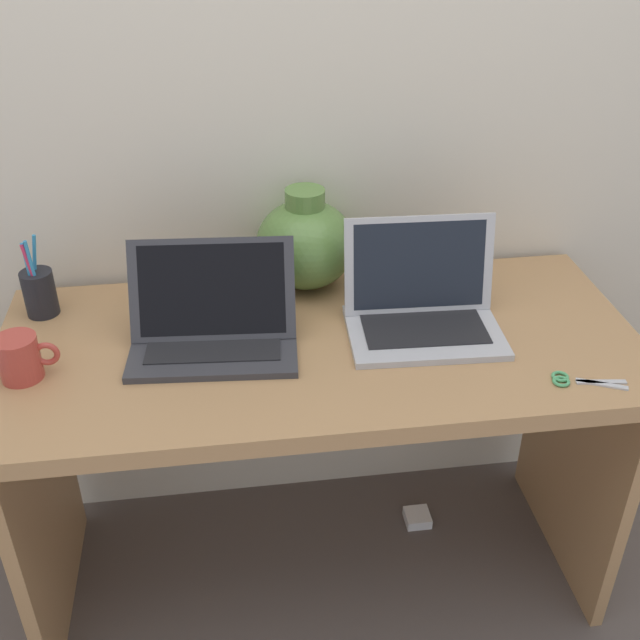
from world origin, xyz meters
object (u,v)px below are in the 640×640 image
(laptop_right, at_px, (422,301))
(pen_cup, at_px, (39,292))
(coffee_mug, at_px, (20,358))
(laptop_left, at_px, (213,320))
(power_brick, at_px, (417,518))
(green_vase, at_px, (305,243))
(scissors, at_px, (575,380))

(laptop_right, distance_m, pen_cup, 0.85)
(coffee_mug, xyz_separation_m, pen_cup, (-0.00, 0.25, 0.01))
(laptop_left, relative_size, power_brick, 5.21)
(green_vase, xyz_separation_m, scissors, (0.48, -0.47, -0.11))
(laptop_left, distance_m, scissors, 0.75)
(pen_cup, xyz_separation_m, scissors, (1.09, -0.41, -0.05))
(laptop_right, relative_size, pen_cup, 1.80)
(green_vase, distance_m, power_brick, 0.89)
(laptop_left, relative_size, scissors, 2.48)
(green_vase, distance_m, pen_cup, 0.61)
(laptop_right, bearing_deg, coffee_mug, -174.25)
(laptop_left, bearing_deg, power_brick, 12.28)
(pen_cup, height_order, scissors, pen_cup)
(pen_cup, bearing_deg, power_brick, -3.99)
(laptop_left, bearing_deg, scissors, -18.55)
(laptop_left, distance_m, power_brick, 0.95)
(laptop_right, distance_m, power_brick, 0.79)
(green_vase, relative_size, scissors, 1.65)
(laptop_right, relative_size, green_vase, 1.40)
(green_vase, height_order, scissors, green_vase)
(scissors, distance_m, power_brick, 0.83)
(pen_cup, bearing_deg, scissors, -20.79)
(laptop_left, xyz_separation_m, pen_cup, (-0.38, 0.18, -0.00))
(laptop_right, bearing_deg, green_vase, 135.84)
(laptop_left, height_order, power_brick, laptop_left)
(power_brick, bearing_deg, pen_cup, 176.01)
(laptop_right, bearing_deg, power_brick, 55.40)
(power_brick, bearing_deg, laptop_right, -124.60)
(laptop_right, height_order, power_brick, laptop_right)
(laptop_right, height_order, scissors, laptop_right)
(green_vase, relative_size, power_brick, 3.47)
(green_vase, relative_size, pen_cup, 1.28)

